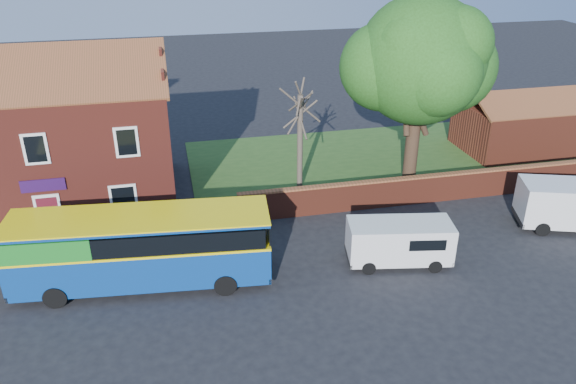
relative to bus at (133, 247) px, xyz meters
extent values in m
plane|color=black|center=(2.93, -2.58, -1.82)|extent=(120.00, 120.00, 0.00)
cube|color=gray|center=(-4.07, 3.17, -1.76)|extent=(18.00, 3.50, 0.12)
cube|color=slate|center=(-4.07, 1.42, -1.75)|extent=(18.00, 0.15, 0.14)
cube|color=#426B28|center=(15.93, 10.42, -1.80)|extent=(26.00, 12.00, 0.04)
cube|color=maroon|center=(-4.07, 8.92, 1.43)|extent=(12.00, 8.00, 6.50)
cube|color=brown|center=(-4.07, 6.92, 5.68)|extent=(12.30, 4.08, 2.16)
cube|color=brown|center=(-4.07, 10.92, 5.68)|extent=(12.30, 4.08, 2.16)
cube|color=black|center=(-4.07, 4.89, 2.78)|extent=(1.10, 0.06, 1.50)
cube|color=#4C0F19|center=(-4.07, 4.87, -0.72)|extent=(0.95, 0.04, 2.10)
cube|color=silver|center=(-4.07, 4.89, -0.67)|extent=(1.20, 0.06, 2.30)
cube|color=#280D3C|center=(-4.07, 4.86, 0.98)|extent=(2.00, 0.06, 0.60)
cube|color=maroon|center=(15.93, 4.42, -1.07)|extent=(22.00, 0.30, 1.50)
cube|color=brown|center=(15.93, 4.42, -0.27)|extent=(22.00, 0.38, 0.10)
cube|color=maroon|center=(24.93, 10.42, -0.32)|extent=(8.00, 5.00, 3.00)
cube|color=brown|center=(24.93, 9.17, 1.73)|extent=(8.20, 2.56, 1.24)
cube|color=brown|center=(24.93, 11.67, 1.73)|extent=(8.20, 2.56, 1.24)
cube|color=navy|center=(0.34, -0.03, -0.62)|extent=(10.71, 3.65, 1.67)
cube|color=yellow|center=(0.34, -0.03, 0.22)|extent=(10.74, 3.67, 0.10)
cube|color=black|center=(0.34, -0.03, 0.72)|extent=(10.30, 3.63, 0.84)
cube|color=#1B7E24|center=(-3.11, 0.31, 0.72)|extent=(3.82, 3.01, 0.89)
cube|color=navy|center=(0.34, -0.03, 1.28)|extent=(10.71, 3.65, 0.14)
cube|color=yellow|center=(0.34, -0.03, 1.36)|extent=(10.76, 3.69, 0.06)
cylinder|color=black|center=(-3.13, -0.93, -1.35)|extent=(0.97, 0.37, 0.95)
cylinder|color=black|center=(-2.88, 1.52, -1.35)|extent=(0.97, 0.37, 0.95)
cylinder|color=black|center=(3.56, -1.59, -1.35)|extent=(0.97, 0.37, 0.95)
cylinder|color=black|center=(3.81, 0.86, -1.35)|extent=(0.97, 0.37, 0.95)
cube|color=silver|center=(11.41, -0.89, -0.68)|extent=(4.81, 2.60, 1.73)
cube|color=black|center=(13.42, -1.26, -0.41)|extent=(0.35, 1.54, 0.68)
cube|color=black|center=(13.61, -1.29, -1.46)|extent=(0.42, 1.81, 0.22)
cylinder|color=black|center=(9.82, -1.47, -1.52)|extent=(0.63, 0.32, 0.60)
cylinder|color=black|center=(10.13, 0.20, -1.52)|extent=(0.63, 0.32, 0.60)
cylinder|color=black|center=(12.69, -1.99, -1.52)|extent=(0.63, 0.32, 0.60)
cylinder|color=black|center=(12.99, -0.32, -1.52)|extent=(0.63, 0.32, 0.60)
cube|color=silver|center=(21.18, 0.21, -0.48)|extent=(5.75, 3.74, 2.03)
cylinder|color=black|center=(19.24, -0.20, -1.47)|extent=(0.74, 0.43, 0.71)
cylinder|color=black|center=(19.88, 1.71, -1.47)|extent=(0.74, 0.43, 0.71)
cylinder|color=black|center=(15.35, 6.92, 0.39)|extent=(0.77, 0.77, 4.42)
sphere|color=#2C7223|center=(15.35, 6.92, 5.38)|extent=(6.92, 6.92, 6.92)
sphere|color=#2C7223|center=(17.37, 7.31, 4.81)|extent=(5.00, 5.00, 5.00)
sphere|color=#2C7223|center=(13.53, 7.50, 5.00)|extent=(4.80, 4.80, 4.80)
cylinder|color=#4C4238|center=(8.96, 7.66, 0.94)|extent=(0.32, 0.32, 5.52)
cylinder|color=#4C4238|center=(8.96, 7.66, 2.91)|extent=(0.32, 2.69, 2.17)
cylinder|color=#4C4238|center=(8.96, 7.66, 2.71)|extent=(1.41, 1.99, 1.99)
cylinder|color=#4C4238|center=(8.96, 7.66, 3.11)|extent=(2.26, 1.04, 2.20)
camera|label=1|loc=(1.89, -20.69, 12.11)|focal=35.00mm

